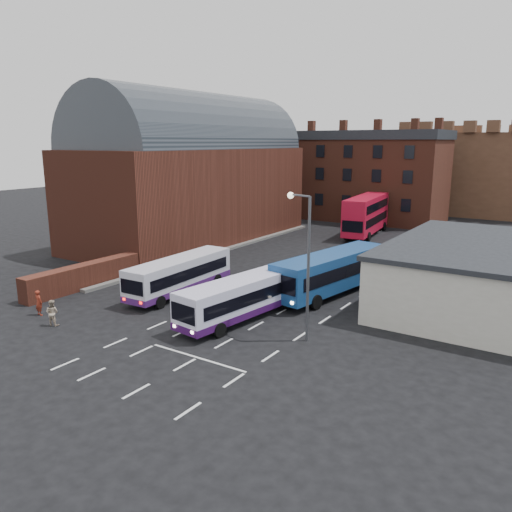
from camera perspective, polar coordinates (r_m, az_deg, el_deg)
The scene contains 13 objects.
ground at distance 31.28m, azimuth -10.21°, elevation -7.37°, with size 180.00×180.00×0.00m, color black.
railway_station at distance 55.44m, azimuth -7.25°, elevation 9.62°, with size 12.00×28.00×16.00m.
forecourt_wall at distance 39.62m, azimuth -19.04°, elevation -2.18°, with size 1.20×10.00×1.80m, color #602B1E.
cream_building at distance 36.52m, azimuth 23.79°, elevation -1.79°, with size 10.40×16.40×4.25m.
brick_terrace at distance 72.30m, azimuth 11.94°, elevation 8.50°, with size 22.00×10.00×11.00m, color brown.
castle_keep at distance 88.40m, azimuth 24.20°, elevation 8.74°, with size 22.00×22.00×12.00m, color brown.
bus_white_outbound at distance 36.35m, azimuth -8.68°, elevation -1.89°, with size 2.68×9.62×2.60m.
bus_white_inbound at distance 30.73m, azimuth -1.65°, elevation -4.54°, with size 3.35×9.65×2.58m.
bus_blue at distance 36.08m, azimuth 8.63°, elevation -1.62°, with size 4.29×11.25×3.00m.
bus_red_double at distance 59.84m, azimuth 12.47°, elevation 4.63°, with size 3.94×11.62×4.56m.
street_lamp at distance 26.81m, azimuth 5.58°, elevation 0.26°, with size 1.61×0.61×8.11m.
pedestrian_red at distance 34.48m, azimuth -23.57°, elevation -4.92°, with size 0.60×0.39×1.64m, color maroon.
pedestrian_beige at distance 32.29m, azimuth -22.27°, elevation -6.02°, with size 0.77×0.60×1.59m, color #BEA78D.
Camera 1 is at (20.47, -21.08, 10.75)m, focal length 35.00 mm.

